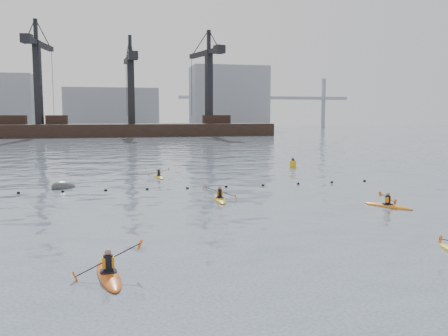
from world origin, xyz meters
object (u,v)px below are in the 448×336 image
Objects in this scene: kayaker_5 at (159,176)px; kayaker_4 at (388,205)px; mooring_buoy at (64,188)px; nav_buoy at (293,164)px; kayaker_3 at (220,199)px; kayaker_0 at (108,274)px.

kayaker_4 is at bearing -61.22° from kayaker_5.
kayaker_5 is 8.78m from mooring_buoy.
kayaker_4 reaches higher than kayaker_5.
nav_buoy is (14.54, 4.86, 0.28)m from kayaker_5.
kayaker_5 is 15.33m from nav_buoy.
kayaker_3 is 13.00m from mooring_buoy.
nav_buoy is at bearing -127.59° from kayaker_4.
kayaker_5 is at bearing -161.53° from nav_buoy.
kayaker_3 is 1.14× the size of kayaker_5.
mooring_buoy is (-7.59, -4.42, -0.09)m from kayaker_5.
nav_buoy is at bearing 50.37° from kayaker_0.
kayaker_4 is 21.58m from nav_buoy.
kayaker_3 is 12.48m from kayaker_5.
kayaker_3 is (6.91, 13.41, -0.01)m from kayaker_0.
mooring_buoy is (-19.91, 12.19, -0.10)m from kayaker_4.
nav_buoy reaches higher than kayaker_3.
kayaker_0 is 2.92× the size of nav_buoy.
kayaker_0 is 15.08m from kayaker_3.
kayaker_0 is 25.87m from kayaker_5.
kayaker_3 is at bearing -36.47° from mooring_buoy.
nav_buoy is at bearing 59.96° from kayaker_3.
kayaker_0 is 18.65m from kayaker_4.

